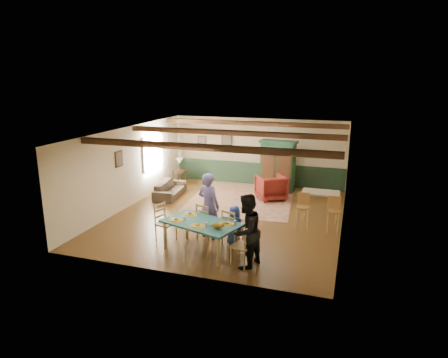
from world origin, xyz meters
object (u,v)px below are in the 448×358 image
(dining_chair_far_left, at_px, (207,221))
(table_lamp, at_px, (179,165))
(person_child, at_px, (235,226))
(counter_table, at_px, (320,206))
(armoire, at_px, (278,166))
(sofa, at_px, (170,189))
(dining_chair_end_left, at_px, (166,223))
(person_man, at_px, (209,206))
(end_table, at_px, (180,177))
(dining_chair_end_right, at_px, (242,245))
(bar_stool_left, at_px, (303,212))
(dining_table, at_px, (201,237))
(person_woman, at_px, (246,231))
(cat, at_px, (217,225))
(bar_stool_right, at_px, (333,216))
(dining_chair_far_right, at_px, (233,228))
(armchair, at_px, (271,187))

(dining_chair_far_left, height_order, table_lamp, table_lamp)
(person_child, distance_m, counter_table, 3.22)
(dining_chair_far_left, height_order, counter_table, dining_chair_far_left)
(armoire, distance_m, sofa, 4.17)
(dining_chair_far_left, bearing_deg, dining_chair_end_left, 43.83)
(person_man, distance_m, end_table, 5.75)
(dining_chair_end_right, bearing_deg, bar_stool_left, 176.59)
(dining_table, bearing_deg, dining_chair_end_left, 162.28)
(person_woman, distance_m, counter_table, 3.90)
(person_child, distance_m, end_table, 6.40)
(cat, bearing_deg, dining_chair_end_left, 176.63)
(person_child, height_order, cat, person_child)
(dining_chair_far_left, distance_m, person_woman, 1.96)
(table_lamp, distance_m, counter_table, 6.39)
(dining_chair_far_left, relative_size, table_lamp, 1.96)
(person_woman, relative_size, armoire, 0.90)
(table_lamp, height_order, counter_table, table_lamp)
(table_lamp, bearing_deg, person_woman, -54.12)
(table_lamp, relative_size, bar_stool_right, 0.48)
(dining_chair_far_left, relative_size, sofa, 0.55)
(dining_chair_far_right, height_order, bar_stool_left, bar_stool_left)
(armchair, distance_m, sofa, 3.71)
(person_child, height_order, bar_stool_right, same)
(dining_chair_end_left, xyz_separation_m, cat, (1.70, -0.65, 0.39))
(dining_chair_end_right, distance_m, counter_table, 3.89)
(bar_stool_left, distance_m, bar_stool_right, 0.86)
(person_woman, height_order, end_table, person_woman)
(dining_chair_end_left, height_order, bar_stool_left, bar_stool_left)
(dining_chair_far_right, bearing_deg, armchair, -73.99)
(dining_chair_far_left, height_order, end_table, dining_chair_far_left)
(dining_table, xyz_separation_m, cat, (0.53, -0.28, 0.50))
(dining_chair_far_right, xyz_separation_m, table_lamp, (-3.84, 5.18, 0.32))
(person_child, xyz_separation_m, end_table, (-3.87, 5.10, -0.25))
(cat, relative_size, table_lamp, 0.74)
(dining_chair_end_left, distance_m, cat, 1.86)
(dining_chair_end_left, bearing_deg, bar_stool_right, -48.36)
(person_man, bearing_deg, dining_table, 116.57)
(dining_chair_far_right, bearing_deg, table_lamp, -35.69)
(dining_chair_far_left, xyz_separation_m, sofa, (-2.69, 3.29, -0.24))
(cat, bearing_deg, person_man, 136.55)
(cat, bearing_deg, end_table, 139.32)
(dining_chair_far_left, bearing_deg, cat, 139.20)
(dining_table, relative_size, sofa, 1.03)
(dining_chair_end_left, bearing_deg, counter_table, -35.49)
(counter_table, height_order, bar_stool_left, bar_stool_left)
(armoire, relative_size, counter_table, 1.77)
(armoire, distance_m, bar_stool_left, 3.98)
(dining_chair_far_left, distance_m, armchair, 4.16)
(dining_table, xyz_separation_m, dining_chair_far_left, (-0.17, 0.86, 0.11))
(sofa, bearing_deg, armoire, -68.81)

